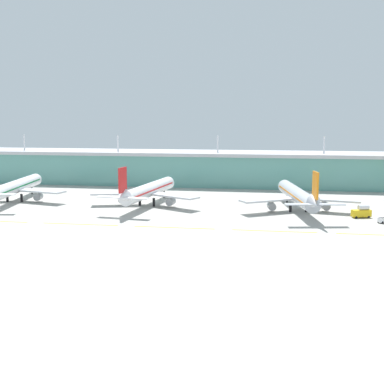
{
  "coord_description": "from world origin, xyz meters",
  "views": [
    {
      "loc": [
        30.41,
        -169.63,
        37.71
      ],
      "look_at": [
        -2.77,
        33.65,
        7.0
      ],
      "focal_mm": 47.29,
      "sensor_mm": 36.0,
      "label": 1
    }
  ],
  "objects_px": {
    "airliner_nearest": "(15,187)",
    "airliner_far_middle": "(298,195)",
    "airliner_near_middle": "(148,191)",
    "fuel_truck": "(362,212)",
    "baggage_cart": "(383,220)"
  },
  "relations": [
    {
      "from": "airliner_nearest",
      "to": "airliner_far_middle",
      "type": "xyz_separation_m",
      "value": [
        124.24,
        -4.05,
        -0.0
      ]
    },
    {
      "from": "airliner_near_middle",
      "to": "fuel_truck",
      "type": "bearing_deg",
      "value": -8.61
    },
    {
      "from": "fuel_truck",
      "to": "baggage_cart",
      "type": "bearing_deg",
      "value": -56.34
    },
    {
      "from": "fuel_truck",
      "to": "airliner_near_middle",
      "type": "bearing_deg",
      "value": 171.39
    },
    {
      "from": "airliner_far_middle",
      "to": "fuel_truck",
      "type": "bearing_deg",
      "value": -22.5
    },
    {
      "from": "airliner_nearest",
      "to": "airliner_near_middle",
      "type": "bearing_deg",
      "value": -0.62
    },
    {
      "from": "airliner_far_middle",
      "to": "baggage_cart",
      "type": "relative_size",
      "value": 16.05
    },
    {
      "from": "airliner_far_middle",
      "to": "airliner_near_middle",
      "type": "bearing_deg",
      "value": 176.92
    },
    {
      "from": "airliner_far_middle",
      "to": "fuel_truck",
      "type": "height_order",
      "value": "airliner_far_middle"
    },
    {
      "from": "airliner_nearest",
      "to": "airliner_near_middle",
      "type": "distance_m",
      "value": 61.43
    },
    {
      "from": "airliner_nearest",
      "to": "fuel_truck",
      "type": "bearing_deg",
      "value": -5.31
    },
    {
      "from": "airliner_nearest",
      "to": "airliner_near_middle",
      "type": "height_order",
      "value": "same"
    },
    {
      "from": "fuel_truck",
      "to": "airliner_far_middle",
      "type": "bearing_deg",
      "value": 157.5
    },
    {
      "from": "airliner_near_middle",
      "to": "airliner_far_middle",
      "type": "height_order",
      "value": "same"
    },
    {
      "from": "airliner_nearest",
      "to": "airliner_far_middle",
      "type": "height_order",
      "value": "same"
    }
  ]
}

